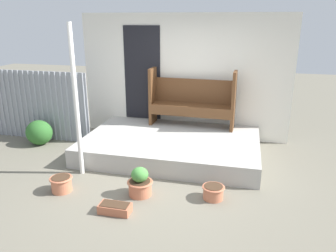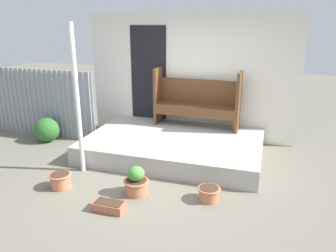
{
  "view_description": "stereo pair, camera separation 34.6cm",
  "coord_description": "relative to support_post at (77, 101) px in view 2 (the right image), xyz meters",
  "views": [
    {
      "loc": [
        1.24,
        -4.62,
        2.47
      ],
      "look_at": [
        0.04,
        0.37,
        0.79
      ],
      "focal_mm": 35.0,
      "sensor_mm": 36.0,
      "label": 1
    },
    {
      "loc": [
        1.58,
        -4.53,
        2.47
      ],
      "look_at": [
        0.04,
        0.37,
        0.79
      ],
      "focal_mm": 35.0,
      "sensor_mm": 36.0,
      "label": 2
    }
  ],
  "objects": [
    {
      "name": "ground_plane",
      "position": [
        1.33,
        0.1,
        -1.22
      ],
      "size": [
        24.0,
        24.0,
        0.0
      ],
      "primitive_type": "plane",
      "color": "#706B5B"
    },
    {
      "name": "porch_slab",
      "position": [
        1.28,
        1.17,
        -1.05
      ],
      "size": [
        3.25,
        2.14,
        0.34
      ],
      "color": "#B2AFA8",
      "rests_on": "ground_plane"
    },
    {
      "name": "house_wall",
      "position": [
        1.24,
        2.26,
        0.08
      ],
      "size": [
        4.45,
        0.08,
        2.6
      ],
      "color": "white",
      "rests_on": "ground_plane"
    },
    {
      "name": "fence_corrugated",
      "position": [
        -2.04,
        1.34,
        -0.48
      ],
      "size": [
        3.06,
        0.05,
        1.47
      ],
      "color": "gray",
      "rests_on": "ground_plane"
    },
    {
      "name": "support_post",
      "position": [
        0.0,
        0.0,
        0.0
      ],
      "size": [
        0.07,
        0.07,
        2.44
      ],
      "color": "white",
      "rests_on": "ground_plane"
    },
    {
      "name": "bench",
      "position": [
        1.53,
        1.96,
        -0.31
      ],
      "size": [
        1.75,
        0.46,
        1.18
      ],
      "rotation": [
        0.0,
        0.0,
        -0.04
      ],
      "color": "brown",
      "rests_on": "porch_slab"
    },
    {
      "name": "flower_pot_left",
      "position": [
        -0.01,
        -0.63,
        -1.09
      ],
      "size": [
        0.34,
        0.34,
        0.23
      ],
      "color": "#C67251",
      "rests_on": "ground_plane"
    },
    {
      "name": "flower_pot_middle",
      "position": [
        1.18,
        -0.45,
        -1.03
      ],
      "size": [
        0.38,
        0.38,
        0.44
      ],
      "color": "#C67251",
      "rests_on": "ground_plane"
    },
    {
      "name": "flower_pot_right",
      "position": [
        2.23,
        -0.31,
        -1.11
      ],
      "size": [
        0.33,
        0.33,
        0.2
      ],
      "color": "#C67251",
      "rests_on": "ground_plane"
    },
    {
      "name": "planter_box_rect",
      "position": [
        0.99,
        -0.98,
        -1.16
      ],
      "size": [
        0.43,
        0.21,
        0.13
      ],
      "color": "#B76647",
      "rests_on": "ground_plane"
    },
    {
      "name": "shrub_by_fence",
      "position": [
        -1.48,
        1.02,
        -0.96
      ],
      "size": [
        0.54,
        0.49,
        0.51
      ],
      "color": "#2D6628",
      "rests_on": "ground_plane"
    }
  ]
}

